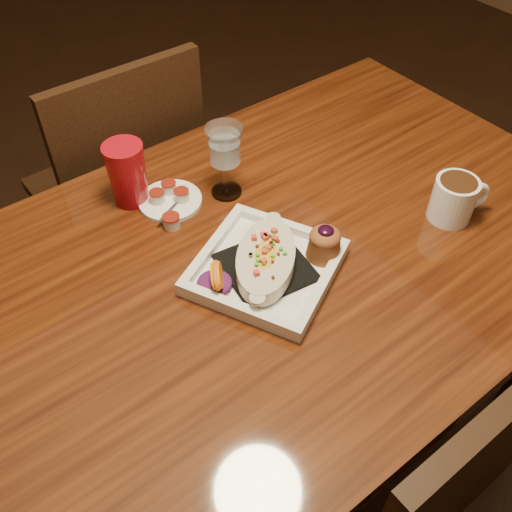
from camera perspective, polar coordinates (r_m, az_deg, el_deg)
floor at (r=1.73m, az=0.22°, el=-17.63°), size 7.00×7.00×0.00m
table at (r=1.18m, az=0.30°, el=-3.60°), size 1.50×0.90×0.75m
chair_far at (r=1.68m, az=-13.00°, el=6.44°), size 0.42×0.42×0.93m
plate at (r=1.07m, az=1.63°, el=-0.56°), size 0.33×0.33×0.08m
coffee_mug at (r=1.23m, az=19.29°, el=5.53°), size 0.12×0.09×0.09m
goblet at (r=1.18m, az=-3.16°, el=10.59°), size 0.08×0.08×0.16m
saucer at (r=1.23m, az=-8.59°, el=5.65°), size 0.14×0.14×0.09m
creamer_loose at (r=1.17m, az=-8.46°, el=3.46°), size 0.04×0.04×0.03m
red_tumbler at (r=1.22m, az=-12.74°, el=7.99°), size 0.08×0.08×0.14m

